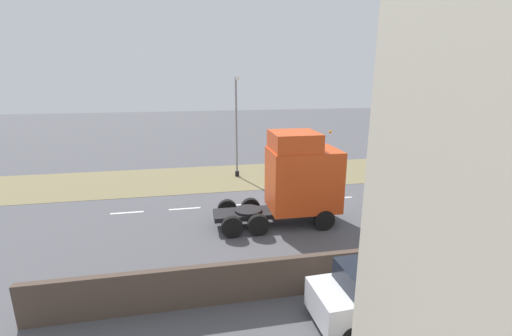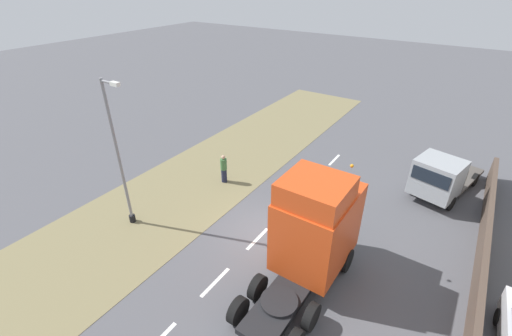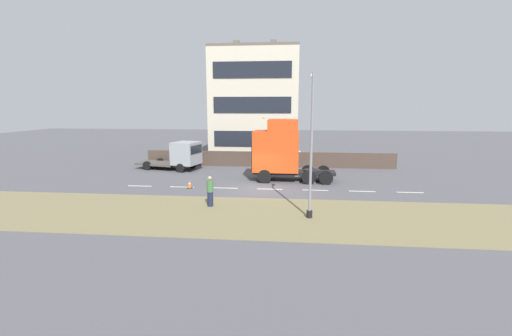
{
  "view_description": "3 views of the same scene",
  "coord_description": "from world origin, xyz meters",
  "px_view_note": "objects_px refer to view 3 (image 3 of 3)",
  "views": [
    {
      "loc": [
        19.08,
        -6.58,
        7.42
      ],
      "look_at": [
        -2.41,
        -2.39,
        1.58
      ],
      "focal_mm": 24.0,
      "sensor_mm": 36.0,
      "label": 1
    },
    {
      "loc": [
        6.92,
        -11.26,
        11.2
      ],
      "look_at": [
        -0.9,
        0.53,
        3.08
      ],
      "focal_mm": 24.0,
      "sensor_mm": 36.0,
      "label": 2
    },
    {
      "loc": [
        -23.56,
        -2.08,
        5.83
      ],
      "look_at": [
        -2.47,
        0.03,
        1.96
      ],
      "focal_mm": 24.0,
      "sensor_mm": 36.0,
      "label": 3
    }
  ],
  "objects_px": {
    "lorry_cab": "(279,150)",
    "parked_car": "(280,155)",
    "lamp_post": "(311,152)",
    "flatbed_truck": "(181,155)",
    "pedestrian": "(210,192)",
    "traffic_cone_lead": "(190,184)"
  },
  "relations": [
    {
      "from": "lorry_cab",
      "to": "parked_car",
      "type": "bearing_deg",
      "value": 2.04
    },
    {
      "from": "lorry_cab",
      "to": "parked_car",
      "type": "distance_m",
      "value": 7.82
    },
    {
      "from": "lamp_post",
      "to": "flatbed_truck",
      "type": "bearing_deg",
      "value": 41.17
    },
    {
      "from": "flatbed_truck",
      "to": "lamp_post",
      "type": "bearing_deg",
      "value": 55.04
    },
    {
      "from": "flatbed_truck",
      "to": "lamp_post",
      "type": "distance_m",
      "value": 16.73
    },
    {
      "from": "parked_car",
      "to": "pedestrian",
      "type": "relative_size",
      "value": 2.37
    },
    {
      "from": "lamp_post",
      "to": "traffic_cone_lead",
      "type": "height_order",
      "value": "lamp_post"
    },
    {
      "from": "parked_car",
      "to": "traffic_cone_lead",
      "type": "bearing_deg",
      "value": 148.55
    },
    {
      "from": "lorry_cab",
      "to": "traffic_cone_lead",
      "type": "height_order",
      "value": "lorry_cab"
    },
    {
      "from": "lorry_cab",
      "to": "parked_car",
      "type": "xyz_separation_m",
      "value": [
        7.68,
        0.19,
        -1.46
      ]
    },
    {
      "from": "parked_car",
      "to": "lamp_post",
      "type": "xyz_separation_m",
      "value": [
        -16.74,
        -2.1,
        2.53
      ]
    },
    {
      "from": "pedestrian",
      "to": "traffic_cone_lead",
      "type": "height_order",
      "value": "pedestrian"
    },
    {
      "from": "parked_car",
      "to": "traffic_cone_lead",
      "type": "distance_m",
      "value": 12.59
    },
    {
      "from": "lamp_post",
      "to": "pedestrian",
      "type": "xyz_separation_m",
      "value": [
        1.46,
        5.68,
        -2.58
      ]
    },
    {
      "from": "lorry_cab",
      "to": "pedestrian",
      "type": "xyz_separation_m",
      "value": [
        -7.6,
        3.77,
        -1.5
      ]
    },
    {
      "from": "parked_car",
      "to": "lamp_post",
      "type": "relative_size",
      "value": 0.58
    },
    {
      "from": "lamp_post",
      "to": "traffic_cone_lead",
      "type": "bearing_deg",
      "value": 54.99
    },
    {
      "from": "pedestrian",
      "to": "traffic_cone_lead",
      "type": "bearing_deg",
      "value": 30.52
    },
    {
      "from": "flatbed_truck",
      "to": "parked_car",
      "type": "distance_m",
      "value": 9.81
    },
    {
      "from": "parked_car",
      "to": "lamp_post",
      "type": "height_order",
      "value": "lamp_post"
    },
    {
      "from": "parked_car",
      "to": "flatbed_truck",
      "type": "bearing_deg",
      "value": 113.32
    },
    {
      "from": "pedestrian",
      "to": "lamp_post",
      "type": "bearing_deg",
      "value": -104.37
    }
  ]
}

